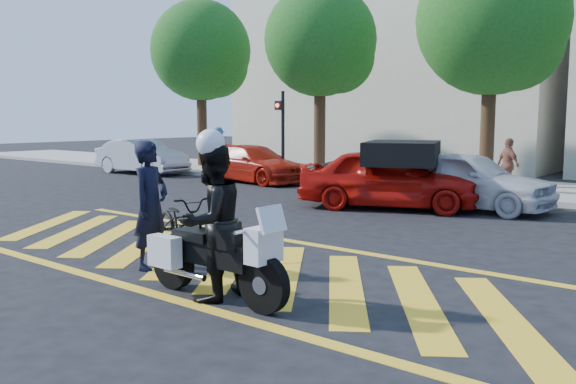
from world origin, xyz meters
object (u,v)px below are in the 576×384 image
Objects in this scene: police_motorcycle at (213,256)px; red_convertible at (389,178)px; parked_far_left at (142,157)px; parked_mid_right at (466,180)px; parked_mid_left at (383,179)px; officer_moto at (212,222)px; bicycle at (182,224)px; officer_bike at (151,205)px; parked_left at (253,164)px.

red_convertible reaches higher than police_motorcycle.
parked_far_left is 14.13m from parked_mid_right.
police_motorcycle is at bearing -127.10° from parked_far_left.
parked_mid_left is at bearing 92.06° from parked_mid_right.
police_motorcycle is 1.18× the size of officer_moto.
bicycle is at bearing 148.04° from police_motorcycle.
officer_bike reaches higher than parked_left.
police_motorcycle is 0.54× the size of parked_mid_right.
parked_mid_right is (1.28, 8.83, -0.24)m from officer_bike.
officer_bike is 16.06m from parked_far_left.
parked_left is at bearing 54.26° from bicycle.
parked_mid_right is at bearing -25.93° from officer_bike.
red_convertible reaches higher than parked_left.
parked_mid_left is at bearing 14.26° from red_convertible.
parked_left is at bearing 48.31° from red_convertible.
officer_moto is (1.88, -0.53, 0.02)m from officer_bike.
parked_left reaches higher than bicycle.
bicycle is at bearing -137.56° from parked_left.
parked_mid_left is at bearing -161.60° from officer_moto.
parked_mid_left is (6.12, -1.40, -0.03)m from parked_left.
bicycle is 0.43× the size of red_convertible.
officer_moto reaches higher than parked_mid_right.
red_convertible reaches higher than parked_mid_right.
officer_bike is 1.96m from officer_moto.
parked_left is (5.62, 0.56, -0.05)m from parked_far_left.
parked_mid_left reaches higher than bicycle.
parked_mid_left is at bearing 108.49° from police_motorcycle.
officer_bike is 0.45× the size of parked_mid_right.
bicycle is at bearing -176.64° from parked_mid_left.
parked_mid_left is (11.74, -0.84, -0.08)m from parked_far_left.
red_convertible is (-2.15, 8.21, 0.20)m from police_motorcycle.
red_convertible is 7.41m from parked_left.
officer_bike is 1.13m from bicycle.
officer_bike is 0.46× the size of parked_far_left.
officer_bike is at bearing -174.63° from parked_mid_left.
bicycle is at bearing 4.99° from officer_bike.
officer_moto is 9.83m from parked_mid_left.
officer_bike is at bearing -104.97° from officer_moto.
red_convertible is (-0.25, 7.67, -0.21)m from officer_bike.
officer_bike is at bearing 160.32° from red_convertible.
red_convertible is 12.73m from parked_far_left.
bicycle is 8.06m from parked_mid_right.
parked_mid_right is at bearing 94.62° from police_motorcycle.
officer_bike is 0.44× the size of red_convertible.
red_convertible reaches higher than bicycle.
police_motorcycle is 9.82m from parked_mid_left.
police_motorcycle is 17.91m from parked_far_left.
parked_far_left is at bearing 72.93° from bicycle.
officer_bike is at bearing -138.67° from parked_left.
bicycle is 0.45× the size of parked_far_left.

